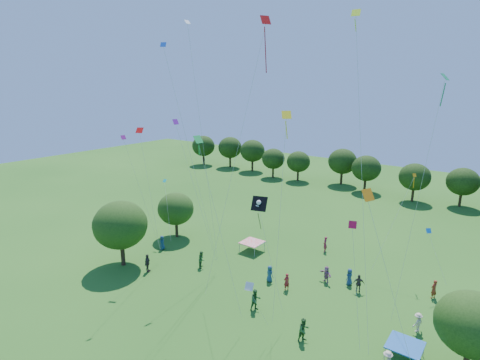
# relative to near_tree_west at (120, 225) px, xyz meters

# --- Properties ---
(near_tree_west) EXTENTS (5.35, 5.35, 6.77)m
(near_tree_west) POSITION_rel_near_tree_west_xyz_m (0.00, 0.00, 0.00)
(near_tree_west) COLOR #422B19
(near_tree_west) RESTS_ON ground
(near_tree_north) EXTENTS (4.29, 4.29, 5.48)m
(near_tree_north) POSITION_rel_near_tree_west_xyz_m (-0.99, 8.47, -0.81)
(near_tree_north) COLOR #422B19
(near_tree_north) RESTS_ON ground
(near_tree_east) EXTENTS (4.43, 4.43, 5.57)m
(near_tree_east) POSITION_rel_near_tree_west_xyz_m (29.96, 3.80, -0.79)
(near_tree_east) COLOR #422B19
(near_tree_east) RESTS_ON ground
(treeline) EXTENTS (88.01, 8.77, 6.77)m
(treeline) POSITION_rel_near_tree_west_xyz_m (12.60, 42.16, -0.26)
(treeline) COLOR #422B19
(treeline) RESTS_ON ground
(tent_red_stripe) EXTENTS (2.20, 2.20, 1.10)m
(tent_red_stripe) POSITION_rel_near_tree_west_xyz_m (8.71, 10.52, -3.32)
(tent_red_stripe) COLOR red
(tent_red_stripe) RESTS_ON ground
(tent_blue) EXTENTS (2.20, 2.20, 1.10)m
(tent_blue) POSITION_rel_near_tree_west_xyz_m (26.51, 2.84, -3.32)
(tent_blue) COLOR #18519F
(tent_blue) RESTS_ON ground
(crowd_person_0) EXTENTS (0.72, 0.90, 1.61)m
(crowd_person_0) POSITION_rel_near_tree_west_xyz_m (0.39, 4.92, -3.55)
(crowd_person_0) COLOR navy
(crowd_person_0) RESTS_ON ground
(crowd_person_1) EXTENTS (0.62, 0.76, 1.75)m
(crowd_person_1) POSITION_rel_near_tree_west_xyz_m (15.24, 15.21, -3.48)
(crowd_person_1) COLOR maroon
(crowd_person_1) RESTS_ON ground
(crowd_person_2) EXTENTS (0.78, 0.96, 1.71)m
(crowd_person_2) POSITION_rel_near_tree_west_xyz_m (6.79, 4.42, -3.50)
(crowd_person_2) COLOR #295725
(crowd_person_2) RESTS_ON ground
(crowd_person_3) EXTENTS (0.82, 1.09, 1.53)m
(crowd_person_3) POSITION_rel_near_tree_west_xyz_m (26.57, 6.43, -3.59)
(crowd_person_3) COLOR beige
(crowd_person_3) RESTS_ON ground
(crowd_person_4) EXTENTS (0.94, 1.18, 1.83)m
(crowd_person_4) POSITION_rel_near_tree_west_xyz_m (3.15, 0.53, -3.44)
(crowd_person_4) COLOR #39312D
(crowd_person_4) RESTS_ON ground
(crowd_person_5) EXTENTS (1.57, 1.07, 1.58)m
(crowd_person_5) POSITION_rel_near_tree_west_xyz_m (18.08, 9.15, -3.56)
(crowd_person_5) COLOR #96577D
(crowd_person_5) RESTS_ON ground
(crowd_person_6) EXTENTS (0.60, 0.86, 1.58)m
(crowd_person_6) POSITION_rel_near_tree_west_xyz_m (20.00, 9.97, -3.56)
(crowd_person_6) COLOR navy
(crowd_person_6) RESTS_ON ground
(crowd_person_7) EXTENTS (0.66, 0.75, 1.70)m
(crowd_person_7) POSITION_rel_near_tree_west_xyz_m (26.65, 12.12, -3.50)
(crowd_person_7) COLOR maroon
(crowd_person_7) RESTS_ON ground
(crowd_person_8) EXTENTS (0.89, 1.03, 1.84)m
(crowd_person_8) POSITION_rel_near_tree_west_xyz_m (15.33, 1.50, -3.43)
(crowd_person_8) COLOR #225023
(crowd_person_8) RESTS_ON ground
(crowd_person_10) EXTENTS (1.08, 0.80, 1.67)m
(crowd_person_10) POSITION_rel_near_tree_west_xyz_m (21.12, 9.23, -3.52)
(crowd_person_10) COLOR #413634
(crowd_person_10) RESTS_ON ground
(crowd_person_12) EXTENTS (0.87, 0.61, 1.59)m
(crowd_person_12) POSITION_rel_near_tree_west_xyz_m (13.80, 6.09, -3.56)
(crowd_person_12) COLOR navy
(crowd_person_12) RESTS_ON ground
(crowd_person_13) EXTENTS (0.62, 0.71, 1.60)m
(crowd_person_13) POSITION_rel_near_tree_west_xyz_m (15.81, 5.74, -3.55)
(crowd_person_13) COLOR maroon
(crowd_person_13) RESTS_ON ground
(crowd_person_14) EXTENTS (0.82, 1.01, 1.80)m
(crowd_person_14) POSITION_rel_near_tree_west_xyz_m (20.25, 0.42, -3.45)
(crowd_person_14) COLOR #2D5C27
(crowd_person_14) RESTS_ON ground
(pirate_kite) EXTENTS (1.67, 2.22, 9.29)m
(pirate_kite) POSITION_rel_near_tree_west_xyz_m (17.23, -0.98, 5.64)
(pirate_kite) COLOR black
(red_high_kite) EXTENTS (4.34, 2.62, 21.08)m
(red_high_kite) POSITION_rel_near_tree_west_xyz_m (15.20, 1.11, 13.75)
(red_high_kite) COLOR red
(small_kite_0) EXTENTS (1.56, 0.67, 8.41)m
(small_kite_0) POSITION_rel_near_tree_west_xyz_m (23.31, 0.58, 3.63)
(small_kite_0) COLOR red
(small_kite_1) EXTENTS (2.87, 3.93, 11.95)m
(small_kite_1) POSITION_rel_near_tree_west_xyz_m (25.82, -3.60, 6.50)
(small_kite_1) COLOR orange
(small_kite_2) EXTENTS (3.67, 2.79, 21.03)m
(small_kite_2) POSITION_rel_near_tree_west_xyz_m (22.43, 2.07, 12.34)
(small_kite_2) COLOR #CBF415
(small_kite_3) EXTENTS (1.39, 3.16, 13.59)m
(small_kite_3) POSITION_rel_near_tree_west_xyz_m (15.12, -3.71, 7.58)
(small_kite_3) COLOR green
(small_kite_4) EXTENTS (2.23, 0.77, 4.51)m
(small_kite_4) POSITION_rel_near_tree_west_xyz_m (25.77, 13.09, 0.65)
(small_kite_4) COLOR blue
(small_kite_5) EXTENTS (2.17, 5.17, 12.57)m
(small_kite_5) POSITION_rel_near_tree_west_xyz_m (3.89, -0.65, 5.69)
(small_kite_5) COLOR #871674
(small_kite_6) EXTENTS (0.62, 2.50, 4.31)m
(small_kite_6) POSITION_rel_near_tree_west_xyz_m (18.12, -3.14, 0.62)
(small_kite_6) COLOR silver
(small_kite_7) EXTENTS (3.36, 2.50, 6.02)m
(small_kite_7) POSITION_rel_near_tree_west_xyz_m (-0.80, 6.88, 1.61)
(small_kite_7) COLOR #0BAEAA
(small_kite_8) EXTENTS (1.07, 1.47, 12.66)m
(small_kite_8) POSITION_rel_near_tree_west_xyz_m (1.75, 2.00, 7.41)
(small_kite_8) COLOR #B90D0A
(small_kite_9) EXTENTS (2.07, 4.36, 8.60)m
(small_kite_9) POSITION_rel_near_tree_west_xyz_m (22.90, 14.90, 3.29)
(small_kite_9) COLOR orange
(small_kite_10) EXTENTS (1.32, 0.94, 15.09)m
(small_kite_10) POSITION_rel_near_tree_west_xyz_m (19.03, -1.05, 8.87)
(small_kite_10) COLOR yellow
(small_kite_11) EXTENTS (1.68, 0.60, 17.26)m
(small_kite_11) POSITION_rel_near_tree_west_xyz_m (26.22, 4.64, 10.30)
(small_kite_11) COLOR #178043
(small_kite_12) EXTENTS (0.49, 5.91, 19.61)m
(small_kite_12) POSITION_rel_near_tree_west_xyz_m (8.78, 0.64, 10.02)
(small_kite_12) COLOR #1248B6
(small_kite_13) EXTENTS (2.57, 2.60, 13.68)m
(small_kite_13) POSITION_rel_near_tree_west_xyz_m (6.80, 2.65, 7.31)
(small_kite_13) COLOR #7E199A
(small_kite_14) EXTENTS (0.83, 2.74, 21.58)m
(small_kite_14) POSITION_rel_near_tree_west_xyz_m (8.32, 2.92, 11.32)
(small_kite_14) COLOR silver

